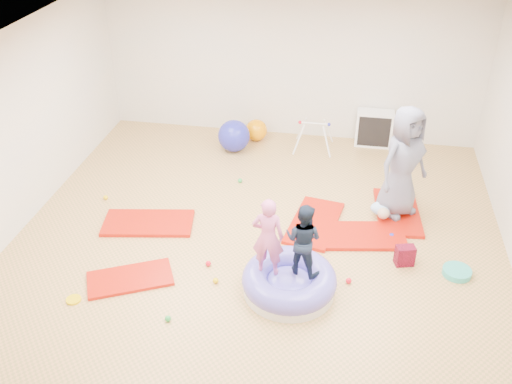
# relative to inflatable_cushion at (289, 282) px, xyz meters

# --- Properties ---
(room) EXTENTS (7.01, 8.01, 2.81)m
(room) POSITION_rel_inflatable_cushion_xyz_m (-0.58, 0.57, 1.25)
(room) COLOR tan
(room) RESTS_ON ground
(gym_mat_front_left) EXTENTS (1.22, 0.97, 0.05)m
(gym_mat_front_left) POSITION_rel_inflatable_cushion_xyz_m (-2.08, -0.16, -0.13)
(gym_mat_front_left) COLOR #B1090F
(gym_mat_front_left) RESTS_ON ground
(gym_mat_mid_left) EXTENTS (1.42, 0.88, 0.06)m
(gym_mat_mid_left) POSITION_rel_inflatable_cushion_xyz_m (-2.27, 1.10, -0.12)
(gym_mat_mid_left) COLOR #B1090F
(gym_mat_mid_left) RESTS_ON ground
(gym_mat_center_back) EXTENTS (0.85, 1.37, 0.05)m
(gym_mat_center_back) POSITION_rel_inflatable_cushion_xyz_m (0.19, 1.54, -0.12)
(gym_mat_center_back) COLOR #B1090F
(gym_mat_center_back) RESTS_ON ground
(gym_mat_right) EXTENTS (1.43, 0.88, 0.06)m
(gym_mat_right) POSITION_rel_inflatable_cushion_xyz_m (0.85, 1.32, -0.12)
(gym_mat_right) COLOR #B1090F
(gym_mat_right) RESTS_ON ground
(gym_mat_rear_right) EXTENTS (0.74, 1.33, 0.05)m
(gym_mat_rear_right) POSITION_rel_inflatable_cushion_xyz_m (1.43, 2.05, -0.12)
(gym_mat_rear_right) COLOR #B1090F
(gym_mat_rear_right) RESTS_ON ground
(inflatable_cushion) EXTENTS (1.21, 1.21, 0.38)m
(inflatable_cushion) POSITION_rel_inflatable_cushion_xyz_m (0.00, 0.00, 0.00)
(inflatable_cushion) COLOR silver
(inflatable_cushion) RESTS_ON ground
(child_pink) EXTENTS (0.40, 0.26, 1.08)m
(child_pink) POSITION_rel_inflatable_cushion_xyz_m (-0.28, -0.03, 0.74)
(child_pink) COLOR #CA5993
(child_pink) RESTS_ON inflatable_cushion
(child_navy) EXTENTS (0.57, 0.50, 0.98)m
(child_navy) POSITION_rel_inflatable_cushion_xyz_m (0.15, 0.07, 0.69)
(child_navy) COLOR #141E2F
(child_navy) RESTS_ON inflatable_cushion
(adult_caregiver) EXTENTS (0.99, 0.98, 1.73)m
(adult_caregiver) POSITION_rel_inflatable_cushion_xyz_m (1.40, 2.04, 0.77)
(adult_caregiver) COLOR slate
(adult_caregiver) RESTS_ON gym_mat_rear_right
(infant) EXTENTS (0.38, 0.38, 0.22)m
(infant) POSITION_rel_inflatable_cushion_xyz_m (1.19, 1.87, 0.02)
(infant) COLOR #98C7F9
(infant) RESTS_ON gym_mat_rear_right
(ball_pit_balls) EXTENTS (4.58, 3.42, 0.08)m
(ball_pit_balls) POSITION_rel_inflatable_cushion_xyz_m (-0.82, 0.77, -0.11)
(ball_pit_balls) COLOR #EFC502
(ball_pit_balls) RESTS_ON ground
(exercise_ball_blue) EXTENTS (0.59, 0.59, 0.59)m
(exercise_ball_blue) POSITION_rel_inflatable_cushion_xyz_m (-1.50, 3.68, 0.15)
(exercise_ball_blue) COLOR #2326A8
(exercise_ball_blue) RESTS_ON ground
(exercise_ball_orange) EXTENTS (0.41, 0.41, 0.41)m
(exercise_ball_orange) POSITION_rel_inflatable_cushion_xyz_m (-1.17, 4.17, 0.06)
(exercise_ball_orange) COLOR orange
(exercise_ball_orange) RESTS_ON ground
(infant_play_gym) EXTENTS (0.71, 0.68, 0.55)m
(infant_play_gym) POSITION_rel_inflatable_cushion_xyz_m (-0.05, 3.98, 0.22)
(infant_play_gym) COLOR white
(infant_play_gym) RESTS_ON ground
(cube_shelf) EXTENTS (0.68, 0.33, 0.68)m
(cube_shelf) POSITION_rel_inflatable_cushion_xyz_m (1.03, 4.36, 0.19)
(cube_shelf) COLOR white
(cube_shelf) RESTS_ON ground
(balance_disc) EXTENTS (0.38, 0.38, 0.08)m
(balance_disc) POSITION_rel_inflatable_cushion_xyz_m (2.16, 0.71, -0.11)
(balance_disc) COLOR teal
(balance_disc) RESTS_ON ground
(backpack) EXTENTS (0.28, 0.22, 0.29)m
(backpack) POSITION_rel_inflatable_cushion_xyz_m (1.47, 0.81, -0.00)
(backpack) COLOR #A8082D
(backpack) RESTS_ON ground
(yellow_toy) EXTENTS (0.19, 0.19, 0.03)m
(yellow_toy) POSITION_rel_inflatable_cushion_xyz_m (-2.64, -0.66, -0.13)
(yellow_toy) COLOR #EFC502
(yellow_toy) RESTS_ON ground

